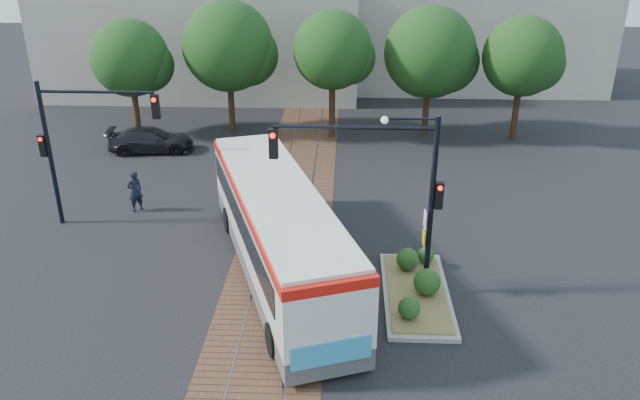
{
  "coord_description": "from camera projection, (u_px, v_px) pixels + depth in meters",
  "views": [
    {
      "loc": [
        2.34,
        -19.02,
        11.51
      ],
      "look_at": [
        1.37,
        3.2,
        1.6
      ],
      "focal_mm": 35.0,
      "sensor_mm": 36.0,
      "label": 1
    }
  ],
  "objects": [
    {
      "name": "tree_row",
      "position": [
        327.0,
        52.0,
        35.1
      ],
      "size": [
        26.4,
        5.6,
        7.67
      ],
      "color": "#382314",
      "rests_on": "ground"
    },
    {
      "name": "traffic_island",
      "position": [
        417.0,
        286.0,
        20.99
      ],
      "size": [
        2.2,
        5.2,
        1.13
      ],
      "color": "gray",
      "rests_on": "ground"
    },
    {
      "name": "signal_pole_left",
      "position": [
        74.0,
        135.0,
        24.54
      ],
      "size": [
        4.99,
        0.34,
        6.0
      ],
      "color": "black",
      "rests_on": "ground"
    },
    {
      "name": "trackbed",
      "position": [
        288.0,
        227.0,
        25.78
      ],
      "size": [
        3.6,
        40.0,
        0.02
      ],
      "color": "brown",
      "rests_on": "ground"
    },
    {
      "name": "warehouses",
      "position": [
        310.0,
        35.0,
        46.84
      ],
      "size": [
        40.0,
        13.0,
        8.0
      ],
      "color": "#ADA899",
      "rests_on": "ground"
    },
    {
      "name": "officer",
      "position": [
        135.0,
        191.0,
        26.89
      ],
      "size": [
        0.78,
        0.78,
        1.83
      ],
      "primitive_type": "imported",
      "rotation": [
        0.0,
        0.0,
        3.93
      ],
      "color": "black",
      "rests_on": "ground"
    },
    {
      "name": "signal_pole_main",
      "position": [
        394.0,
        179.0,
        19.55
      ],
      "size": [
        5.49,
        0.46,
        6.0
      ],
      "color": "black",
      "rests_on": "ground"
    },
    {
      "name": "ground",
      "position": [
        278.0,
        277.0,
        22.13
      ],
      "size": [
        120.0,
        120.0,
        0.0
      ],
      "primitive_type": "plane",
      "color": "black",
      "rests_on": "ground"
    },
    {
      "name": "city_bus",
      "position": [
        278.0,
        227.0,
        21.66
      ],
      "size": [
        6.49,
        12.48,
        3.3
      ],
      "rotation": [
        0.0,
        0.0,
        0.33
      ],
      "color": "#4D4D50",
      "rests_on": "ground"
    },
    {
      "name": "parked_car",
      "position": [
        151.0,
        140.0,
        34.04
      ],
      "size": [
        4.74,
        2.38,
        1.32
      ],
      "primitive_type": "imported",
      "rotation": [
        0.0,
        0.0,
        1.69
      ],
      "color": "black",
      "rests_on": "ground"
    }
  ]
}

